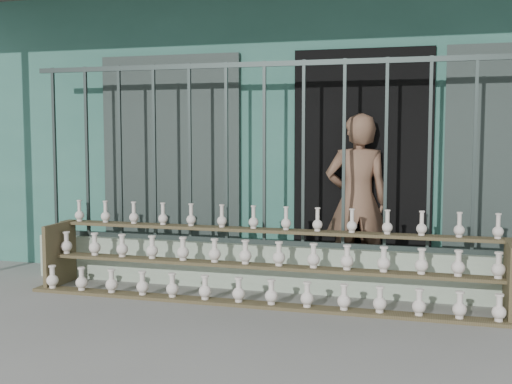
# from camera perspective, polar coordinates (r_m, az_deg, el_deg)

# --- Properties ---
(ground) EXTENTS (60.00, 60.00, 0.00)m
(ground) POSITION_cam_1_polar(r_m,az_deg,el_deg) (5.29, -3.03, -11.82)
(ground) COLOR slate
(workshop_building) EXTENTS (7.40, 6.60, 3.21)m
(workshop_building) POSITION_cam_1_polar(r_m,az_deg,el_deg) (9.16, 5.58, 5.64)
(workshop_building) COLOR #2F6456
(workshop_building) RESTS_ON ground
(parapet_wall) EXTENTS (5.00, 0.20, 0.45)m
(parapet_wall) POSITION_cam_1_polar(r_m,az_deg,el_deg) (6.44, 0.73, -6.65)
(parapet_wall) COLOR #A4B89E
(parapet_wall) RESTS_ON ground
(security_fence) EXTENTS (5.00, 0.04, 1.80)m
(security_fence) POSITION_cam_1_polar(r_m,az_deg,el_deg) (6.30, 0.75, 3.40)
(security_fence) COLOR #283330
(security_fence) RESTS_ON parapet_wall
(shelf_rack) EXTENTS (4.50, 0.68, 0.85)m
(shelf_rack) POSITION_cam_1_polar(r_m,az_deg,el_deg) (5.99, 0.52, -6.18)
(shelf_rack) COLOR brown
(shelf_rack) RESTS_ON ground
(elderly_woman) EXTENTS (0.72, 0.56, 1.75)m
(elderly_woman) POSITION_cam_1_polar(r_m,az_deg,el_deg) (6.52, 8.98, -0.80)
(elderly_woman) COLOR brown
(elderly_woman) RESTS_ON ground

